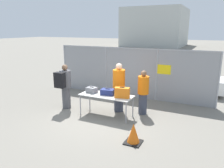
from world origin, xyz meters
The scene contains 12 objects.
ground_plane centered at (0.00, 0.00, 0.00)m, with size 120.00×120.00×0.00m, color slate.
fence_section centered at (0.01, 2.72, 1.19)m, with size 7.43×0.07×2.27m.
inspection_table centered at (0.09, 0.17, 0.73)m, with size 1.93×0.77×0.79m.
suitcase_grey centered at (-0.54, 0.22, 0.89)m, with size 0.41×0.35×0.23m.
suitcase_navy centered at (0.11, 0.23, 0.89)m, with size 0.52×0.40×0.23m.
suitcase_orange centered at (0.72, 0.13, 0.97)m, with size 0.53×0.31×0.38m.
traveler_hooded centered at (-1.72, 0.14, 0.96)m, with size 0.43×0.67×1.75m.
security_worker_near centered at (0.30, 0.79, 0.96)m, with size 0.46×0.46×1.86m.
security_worker_far centered at (1.21, 0.93, 0.85)m, with size 0.41×0.41×1.64m.
utility_trailer centered at (2.28, 4.76, 0.45)m, with size 4.34×2.34×0.77m.
distant_hangar centered at (-7.23, 34.48, 3.33)m, with size 10.19×11.09×6.65m.
traffic_cone centered at (1.66, -1.25, 0.27)m, with size 0.46×0.46×0.58m.
Camera 1 is at (3.52, -6.47, 3.09)m, focal length 35.00 mm.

